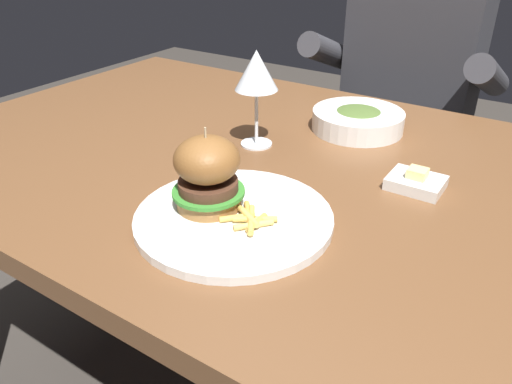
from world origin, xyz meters
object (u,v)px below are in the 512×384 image
at_px(burger_sandwich, 205,172).
at_px(soup_bowl, 358,120).
at_px(wine_glass, 256,73).
at_px(butter_dish, 416,182).
at_px(diner_person, 403,129).
at_px(main_plate, 234,218).

xyz_separation_m(burger_sandwich, soup_bowl, (0.06, 0.44, -0.05)).
relative_size(wine_glass, butter_dish, 2.12).
distance_m(soup_bowl, diner_person, 0.54).
xyz_separation_m(burger_sandwich, wine_glass, (-0.08, 0.26, 0.08)).
xyz_separation_m(main_plate, wine_glass, (-0.13, 0.26, 0.14)).
height_order(main_plate, soup_bowl, soup_bowl).
bearing_deg(butter_dish, burger_sandwich, -133.51).
bearing_deg(main_plate, butter_dish, 52.87).
xyz_separation_m(butter_dish, diner_person, (-0.23, 0.69, -0.19)).
bearing_deg(main_plate, wine_glass, 116.65).
xyz_separation_m(main_plate, butter_dish, (0.19, 0.26, 0.00)).
bearing_deg(burger_sandwich, soup_bowl, 82.79).
distance_m(main_plate, diner_person, 0.97).
distance_m(butter_dish, diner_person, 0.76).
distance_m(butter_dish, soup_bowl, 0.27).
bearing_deg(butter_dish, soup_bowl, 134.82).
xyz_separation_m(soup_bowl, diner_person, (-0.05, 0.50, -0.20)).
xyz_separation_m(wine_glass, soup_bowl, (0.14, 0.18, -0.12)).
xyz_separation_m(main_plate, diner_person, (-0.04, 0.95, -0.18)).
height_order(main_plate, diner_person, diner_person).
relative_size(main_plate, wine_glass, 1.58).
bearing_deg(soup_bowl, diner_person, 95.19).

